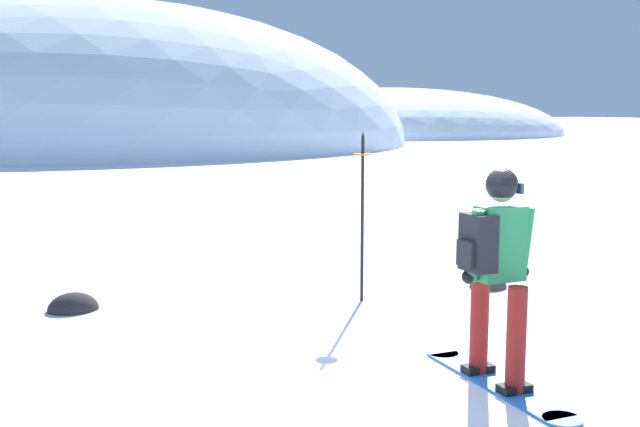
{
  "coord_description": "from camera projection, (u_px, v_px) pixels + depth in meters",
  "views": [
    {
      "loc": [
        -3.67,
        -5.04,
        2.16
      ],
      "look_at": [
        0.05,
        2.52,
        1.0
      ],
      "focal_mm": 42.67,
      "sensor_mm": 36.0,
      "label": 1
    }
  ],
  "objects": [
    {
      "name": "ground_plane",
      "position": [
        447.0,
        368.0,
        6.38
      ],
      "size": [
        300.0,
        300.0,
        0.0
      ],
      "primitive_type": "plane",
      "color": "white"
    },
    {
      "name": "ridge_peak_main",
      "position": [
        101.0,
        146.0,
        45.18
      ],
      "size": [
        37.06,
        33.35,
        16.79
      ],
      "color": "white",
      "rests_on": "ground"
    },
    {
      "name": "ridge_peak_far",
      "position": [
        390.0,
        134.0,
        65.05
      ],
      "size": [
        30.07,
        27.06,
        7.9
      ],
      "color": "white",
      "rests_on": "ground"
    },
    {
      "name": "snowboarder_main",
      "position": [
        496.0,
        271.0,
        5.87
      ],
      "size": [
        0.64,
        1.84,
        1.71
      ],
      "color": "blue",
      "rests_on": "ground"
    },
    {
      "name": "piste_marker_far",
      "position": [
        362.0,
        205.0,
        8.48
      ],
      "size": [
        0.2,
        0.2,
        1.92
      ],
      "color": "black",
      "rests_on": "ground"
    },
    {
      "name": "rock_dark",
      "position": [
        488.0,
        288.0,
        9.26
      ],
      "size": [
        0.48,
        0.41,
        0.33
      ],
      "color": "#383333",
      "rests_on": "ground"
    },
    {
      "name": "rock_mid",
      "position": [
        73.0,
        310.0,
        8.23
      ],
      "size": [
        0.55,
        0.46,
        0.38
      ],
      "color": "#282628",
      "rests_on": "ground"
    }
  ]
}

